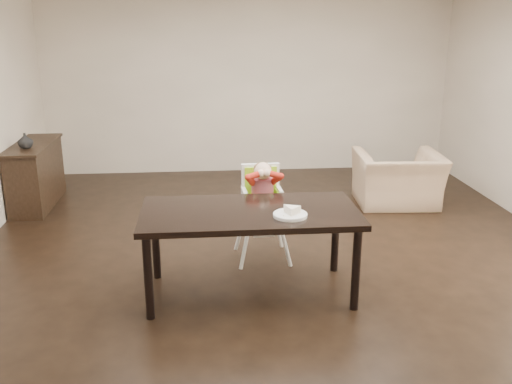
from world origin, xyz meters
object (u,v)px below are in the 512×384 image
at_px(dining_table, 250,219).
at_px(high_chair, 262,191).
at_px(armchair, 398,170).
at_px(sideboard, 36,175).

distance_m(dining_table, high_chair, 0.77).
distance_m(high_chair, armchair, 2.37).
height_order(high_chair, sideboard, high_chair).
relative_size(high_chair, armchair, 0.95).
xyz_separation_m(high_chair, sideboard, (-2.64, 1.85, -0.29)).
bearing_deg(sideboard, dining_table, -46.58).
bearing_deg(high_chair, armchair, 35.80).
height_order(dining_table, high_chair, high_chair).
bearing_deg(armchair, high_chair, 41.86).
distance_m(armchair, sideboard, 4.51).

